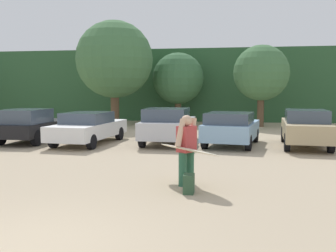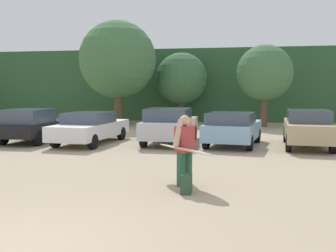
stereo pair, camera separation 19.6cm
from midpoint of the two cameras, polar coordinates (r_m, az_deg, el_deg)
name	(u,v)px [view 2 (the right image)]	position (r m, az deg, el deg)	size (l,w,h in m)	color
ground_plane	(18,246)	(6.66, -20.09, -16.13)	(120.00, 120.00, 0.00)	tan
hillside_ridge	(203,86)	(35.59, 5.30, 5.83)	(108.00, 12.00, 5.49)	#2D5633
tree_far_right	(118,60)	(26.82, -7.12, 9.54)	(5.16, 5.16, 7.00)	brown
tree_center_left	(181,79)	(28.12, 2.17, 6.90)	(3.66, 3.66, 5.03)	brown
tree_center_right	(265,73)	(26.11, 14.09, 7.47)	(3.59, 3.59, 5.28)	brown
parked_car_black	(35,125)	(19.05, -18.56, 0.19)	(1.91, 4.47, 1.53)	black
parked_car_white	(90,127)	(17.78, -10.92, -0.17)	(2.23, 4.86, 1.41)	white
parked_car_silver	(170,125)	(17.46, 0.62, 0.15)	(1.99, 4.50, 1.59)	silver
parked_car_sky_blue	(233,128)	(16.98, 9.73, -0.29)	(2.55, 4.29, 1.45)	#84ADD1
parked_car_tan	(308,128)	(17.30, 19.95, -0.23)	(2.10, 4.52, 1.58)	tan
person_adult	(185,146)	(9.81, 3.00, -2.90)	(0.54, 0.74, 1.77)	#26593F
surfboard_cream	(186,150)	(9.71, 3.18, -3.44)	(1.99, 2.01, 0.22)	beige
backpack_dropped	(186,184)	(9.17, 3.29, -8.41)	(0.24, 0.34, 0.45)	#2D4C33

